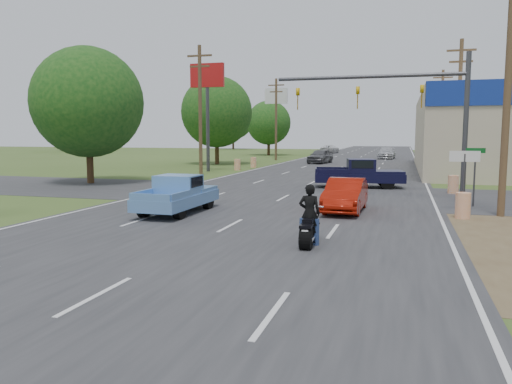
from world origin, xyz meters
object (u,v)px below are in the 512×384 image
(rider, at_px, (309,216))
(navy_pickup, at_px, (361,173))
(distant_car_silver, at_px, (387,153))
(red_convertible, at_px, (345,195))
(distant_car_grey, at_px, (320,156))
(blue_pickup, at_px, (179,194))
(distant_car_white, at_px, (330,149))
(motorcycle, at_px, (309,230))

(rider, distance_m, navy_pickup, 16.42)
(rider, height_order, distant_car_silver, rider)
(red_convertible, relative_size, distant_car_silver, 0.80)
(red_convertible, relative_size, rider, 2.45)
(navy_pickup, distance_m, distant_car_grey, 25.31)
(distant_car_grey, bearing_deg, blue_pickup, -80.36)
(red_convertible, height_order, distant_car_white, distant_car_white)
(rider, bearing_deg, motorcycle, 90.00)
(blue_pickup, xyz_separation_m, distant_car_white, (-3.34, 66.72, -0.10))
(distant_car_silver, distance_m, distant_car_white, 20.05)
(distant_car_silver, bearing_deg, blue_pickup, -94.72)
(blue_pickup, height_order, distant_car_white, blue_pickup)
(distant_car_grey, height_order, distant_car_silver, distant_car_grey)
(blue_pickup, distance_m, distant_car_grey, 36.41)
(blue_pickup, xyz_separation_m, distant_car_silver, (6.63, 49.33, -0.03))
(blue_pickup, relative_size, distant_car_white, 0.95)
(red_convertible, xyz_separation_m, distant_car_silver, (0.10, 47.12, 0.07))
(rider, height_order, blue_pickup, rider)
(navy_pickup, bearing_deg, distant_car_silver, 169.22)
(blue_pickup, relative_size, navy_pickup, 0.85)
(blue_pickup, xyz_separation_m, navy_pickup, (6.37, 11.93, 0.09))
(blue_pickup, height_order, distant_car_grey, distant_car_grey)
(red_convertible, relative_size, motorcycle, 1.98)
(motorcycle, relative_size, distant_car_silver, 0.40)
(rider, xyz_separation_m, distant_car_grey, (-6.31, 40.90, -0.06))
(motorcycle, xyz_separation_m, blue_pickup, (-6.25, 4.54, 0.31))
(distant_car_grey, relative_size, distant_car_silver, 0.89)
(motorcycle, bearing_deg, distant_car_grey, 96.94)
(motorcycle, xyz_separation_m, distant_car_silver, (0.38, 53.86, 0.28))
(motorcycle, height_order, distant_car_white, distant_car_white)
(red_convertible, bearing_deg, blue_pickup, -159.86)
(blue_pickup, bearing_deg, navy_pickup, 62.30)
(rider, height_order, distant_car_white, rider)
(distant_car_silver, relative_size, distant_car_white, 1.05)
(motorcycle, xyz_separation_m, navy_pickup, (0.13, 16.47, 0.41))
(motorcycle, height_order, distant_car_grey, distant_car_grey)
(distant_car_white, bearing_deg, distant_car_grey, 103.28)
(navy_pickup, xyz_separation_m, distant_car_grey, (-6.44, 24.48, -0.09))
(navy_pickup, relative_size, distant_car_grey, 1.19)
(navy_pickup, bearing_deg, red_convertible, -9.45)
(blue_pickup, relative_size, distant_car_grey, 1.01)
(rider, height_order, distant_car_grey, rider)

